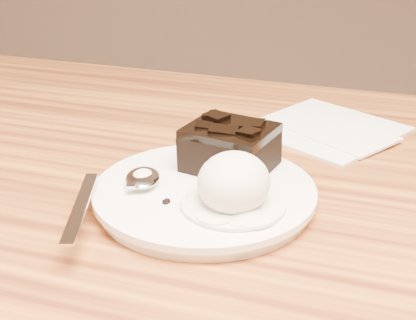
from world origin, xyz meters
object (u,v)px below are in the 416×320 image
(brownie, at_px, (230,150))
(napkin, at_px, (325,127))
(spoon, at_px, (143,179))
(plate, at_px, (205,196))
(ice_cream_scoop, at_px, (234,183))

(brownie, bearing_deg, napkin, 68.70)
(spoon, height_order, napkin, spoon)
(plate, relative_size, ice_cream_scoop, 3.08)
(brownie, height_order, ice_cream_scoop, ice_cream_scoop)
(brownie, distance_m, napkin, 0.19)
(ice_cream_scoop, height_order, spoon, ice_cream_scoop)
(ice_cream_scoop, xyz_separation_m, spoon, (-0.09, 0.01, -0.02))
(plate, bearing_deg, brownie, 78.70)
(brownie, relative_size, napkin, 0.52)
(spoon, relative_size, napkin, 1.17)
(napkin, bearing_deg, plate, -109.22)
(ice_cream_scoop, distance_m, napkin, 0.25)
(plate, bearing_deg, ice_cream_scoop, -35.19)
(spoon, bearing_deg, brownie, 23.27)
(plate, height_order, brownie, brownie)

